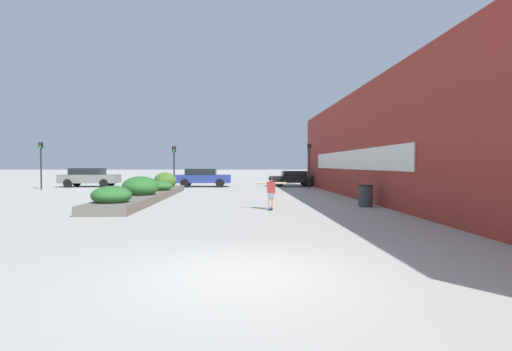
# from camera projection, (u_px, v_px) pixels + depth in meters

# --- Properties ---
(ground_plane) EXTENTS (300.00, 300.00, 0.00)m
(ground_plane) POSITION_uv_depth(u_px,v_px,m) (241.00, 274.00, 6.91)
(ground_plane) COLOR #A3A099
(building_wall_right) EXTENTS (0.67, 35.40, 6.01)m
(building_wall_right) POSITION_uv_depth(u_px,v_px,m) (373.00, 143.00, 19.93)
(building_wall_right) COLOR maroon
(building_wall_right) RESTS_ON ground_plane
(planter_box) EXTENTS (2.07, 15.02, 1.37)m
(planter_box) POSITION_uv_depth(u_px,v_px,m) (148.00, 191.00, 22.01)
(planter_box) COLOR #605B54
(planter_box) RESTS_ON ground_plane
(skateboard) EXTENTS (0.27, 0.71, 0.09)m
(skateboard) POSITION_uv_depth(u_px,v_px,m) (271.00, 208.00, 16.76)
(skateboard) COLOR navy
(skateboard) RESTS_ON ground_plane
(skateboarder) EXTENTS (1.25, 0.23, 1.34)m
(skateboarder) POSITION_uv_depth(u_px,v_px,m) (271.00, 188.00, 16.74)
(skateboarder) COLOR tan
(skateboarder) RESTS_ON skateboard
(trash_bin) EXTENTS (0.66, 0.66, 0.98)m
(trash_bin) POSITION_uv_depth(u_px,v_px,m) (366.00, 196.00, 17.98)
(trash_bin) COLOR #38383D
(trash_bin) RESTS_ON ground_plane
(car_leftmost) EXTENTS (4.70, 2.04, 1.55)m
(car_leftmost) POSITION_uv_depth(u_px,v_px,m) (203.00, 177.00, 34.15)
(car_leftmost) COLOR navy
(car_leftmost) RESTS_ON ground_plane
(car_center_left) EXTENTS (4.18, 2.03, 1.56)m
(car_center_left) POSITION_uv_depth(u_px,v_px,m) (395.00, 177.00, 35.89)
(car_center_left) COLOR #BCBCC1
(car_center_left) RESTS_ON ground_plane
(car_center_right) EXTENTS (3.86, 2.03, 1.35)m
(car_center_right) POSITION_uv_depth(u_px,v_px,m) (293.00, 178.00, 35.15)
(car_center_right) COLOR black
(car_center_right) RESTS_ON ground_plane
(car_rightmost) EXTENTS (4.77, 2.07, 1.61)m
(car_rightmost) POSITION_uv_depth(u_px,v_px,m) (89.00, 177.00, 34.06)
(car_rightmost) COLOR slate
(car_rightmost) RESTS_ON ground_plane
(traffic_light_left) EXTENTS (0.28, 0.30, 3.34)m
(traffic_light_left) POSITION_uv_depth(u_px,v_px,m) (174.00, 160.00, 31.06)
(traffic_light_left) COLOR black
(traffic_light_left) RESTS_ON ground_plane
(traffic_light_right) EXTENTS (0.28, 0.30, 3.56)m
(traffic_light_right) POSITION_uv_depth(u_px,v_px,m) (309.00, 158.00, 31.80)
(traffic_light_right) COLOR black
(traffic_light_right) RESTS_ON ground_plane
(traffic_light_far_left) EXTENTS (0.28, 0.30, 3.61)m
(traffic_light_far_left) POSITION_uv_depth(u_px,v_px,m) (41.00, 157.00, 30.36)
(traffic_light_far_left) COLOR black
(traffic_light_far_left) RESTS_ON ground_plane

